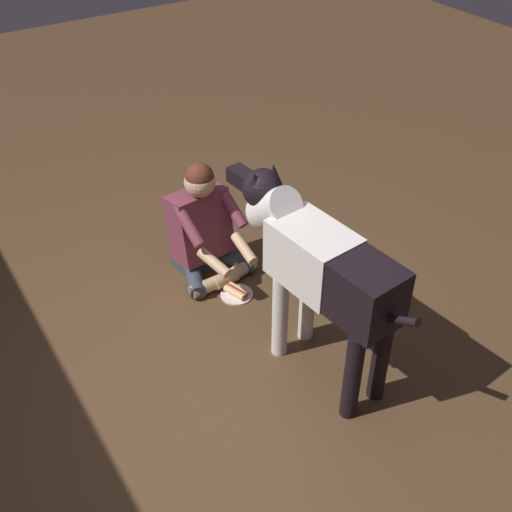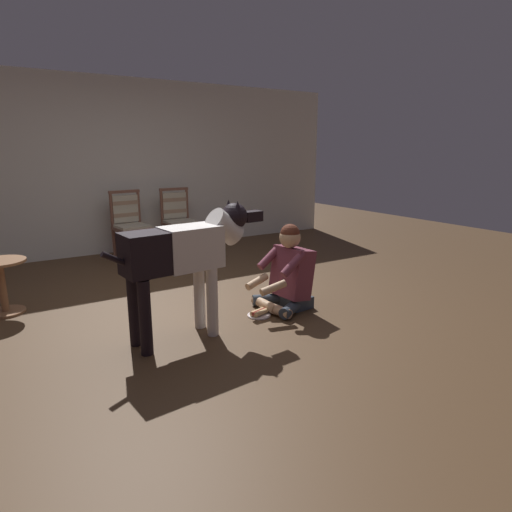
# 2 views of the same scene
# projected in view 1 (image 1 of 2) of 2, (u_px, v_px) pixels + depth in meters

# --- Properties ---
(ground_plane) EXTENTS (13.50, 13.50, 0.00)m
(ground_plane) POSITION_uv_depth(u_px,v_px,m) (191.00, 362.00, 3.86)
(ground_plane) COLOR #503722
(person_sitting_on_floor) EXTENTS (0.66, 0.58, 0.86)m
(person_sitting_on_floor) POSITION_uv_depth(u_px,v_px,m) (204.00, 229.00, 4.36)
(person_sitting_on_floor) COLOR #323C48
(person_sitting_on_floor) RESTS_ON ground
(large_dog) EXTENTS (1.46, 0.38, 1.13)m
(large_dog) POSITION_uv_depth(u_px,v_px,m) (319.00, 266.00, 3.42)
(large_dog) COLOR silver
(large_dog) RESTS_ON ground
(hot_dog_on_plate) EXTENTS (0.22, 0.22, 0.06)m
(hot_dog_on_plate) POSITION_uv_depth(u_px,v_px,m) (237.00, 292.00, 4.33)
(hot_dog_on_plate) COLOR silver
(hot_dog_on_plate) RESTS_ON ground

